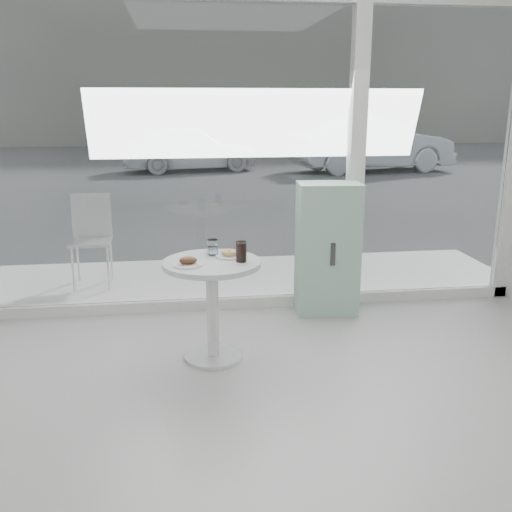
{
  "coord_description": "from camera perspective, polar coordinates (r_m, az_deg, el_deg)",
  "views": [
    {
      "loc": [
        -0.71,
        -2.1,
        1.89
      ],
      "look_at": [
        -0.2,
        1.7,
        0.85
      ],
      "focal_mm": 40.0,
      "sensor_mm": 36.0,
      "label": 1
    }
  ],
  "objects": [
    {
      "name": "street",
      "position": [
        18.21,
        -5.49,
        9.13
      ],
      "size": [
        40.0,
        24.0,
        0.0
      ],
      "primitive_type": "cube",
      "color": "#363636",
      "rests_on": "ground"
    },
    {
      "name": "plate_donut",
      "position": [
        4.25,
        -2.68,
        0.16
      ],
      "size": [
        0.21,
        0.21,
        0.05
      ],
      "color": "silver",
      "rests_on": "main_table"
    },
    {
      "name": "storefront",
      "position": [
        5.16,
        1.11,
        13.18
      ],
      "size": [
        5.0,
        0.14,
        3.0
      ],
      "color": "silver",
      "rests_on": "ground"
    },
    {
      "name": "car_silver",
      "position": [
        16.41,
        11.53,
        10.83
      ],
      "size": [
        4.66,
        2.25,
        1.47
      ],
      "primitive_type": "imported",
      "rotation": [
        0.0,
        0.0,
        1.73
      ],
      "color": "#B6BABE",
      "rests_on": "street"
    },
    {
      "name": "cola_glass",
      "position": [
        4.11,
        -1.49,
        0.41
      ],
      "size": [
        0.08,
        0.08,
        0.15
      ],
      "color": "white",
      "rests_on": "main_table"
    },
    {
      "name": "main_table",
      "position": [
        4.22,
        -4.41,
        -3.36
      ],
      "size": [
        0.72,
        0.72,
        0.77
      ],
      "color": "silver",
      "rests_on": "ground"
    },
    {
      "name": "patio_deck",
      "position": [
        6.23,
        -0.77,
        -2.26
      ],
      "size": [
        5.6,
        1.6,
        0.05
      ],
      "primitive_type": "cube",
      "color": "beige",
      "rests_on": "ground"
    },
    {
      "name": "car_white",
      "position": [
        16.37,
        -6.74,
        10.66
      ],
      "size": [
        3.94,
        2.18,
        1.27
      ],
      "primitive_type": "imported",
      "rotation": [
        0.0,
        0.0,
        1.76
      ],
      "color": "silver",
      "rests_on": "street"
    },
    {
      "name": "water_tumbler_b",
      "position": [
        4.35,
        -4.46,
        0.87
      ],
      "size": [
        0.07,
        0.07,
        0.11
      ],
      "color": "white",
      "rests_on": "main_table"
    },
    {
      "name": "plate_fritter",
      "position": [
        4.05,
        -6.77,
        -0.61
      ],
      "size": [
        0.21,
        0.21,
        0.07
      ],
      "color": "silver",
      "rests_on": "main_table"
    },
    {
      "name": "mint_cabinet",
      "position": [
        5.21,
        7.15,
        0.73
      ],
      "size": [
        0.58,
        0.41,
        1.2
      ],
      "rotation": [
        0.0,
        0.0,
        -0.08
      ],
      "color": "#97C1AE",
      "rests_on": "ground"
    },
    {
      "name": "room_shell",
      "position": [
        1.69,
        17.87,
        15.06
      ],
      "size": [
        6.0,
        6.0,
        6.0
      ],
      "color": "white",
      "rests_on": "ground"
    },
    {
      "name": "water_tumbler_a",
      "position": [
        4.3,
        -4.3,
        0.78
      ],
      "size": [
        0.07,
        0.07,
        0.12
      ],
      "color": "white",
      "rests_on": "main_table"
    },
    {
      "name": "far_building",
      "position": [
        27.19,
        -6.56,
        19.52
      ],
      "size": [
        40.0,
        2.0,
        8.0
      ],
      "primitive_type": "cube",
      "color": "gray",
      "rests_on": "ground"
    },
    {
      "name": "patio_chair",
      "position": [
        6.1,
        -16.13,
        2.15
      ],
      "size": [
        0.41,
        0.41,
        0.93
      ],
      "rotation": [
        0.0,
        0.0,
        0.02
      ],
      "color": "silver",
      "rests_on": "patio_deck"
    }
  ]
}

